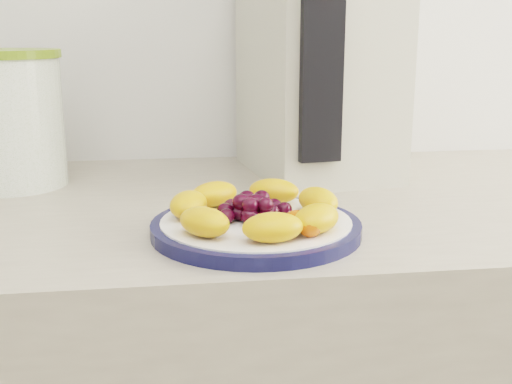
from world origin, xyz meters
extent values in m
cylinder|color=#11153D|center=(0.12, 1.04, 0.91)|extent=(0.24, 0.24, 0.01)
cylinder|color=white|center=(0.12, 1.04, 0.91)|extent=(0.22, 0.22, 0.02)
cylinder|color=#476824|center=(-0.21, 1.32, 0.99)|extent=(0.18, 0.18, 0.19)
cylinder|color=olive|center=(-0.21, 1.32, 1.09)|extent=(0.19, 0.19, 0.01)
cube|color=#BCB8A4|center=(0.26, 1.35, 1.07)|extent=(0.23, 0.30, 0.34)
cube|color=black|center=(0.23, 1.21, 1.08)|extent=(0.06, 0.03, 0.25)
ellipsoid|color=orange|center=(0.19, 1.06, 0.93)|extent=(0.06, 0.07, 0.03)
ellipsoid|color=orange|center=(0.15, 1.11, 0.93)|extent=(0.08, 0.06, 0.03)
ellipsoid|color=orange|center=(0.07, 1.11, 0.93)|extent=(0.08, 0.07, 0.03)
ellipsoid|color=orange|center=(0.04, 1.06, 0.93)|extent=(0.06, 0.07, 0.03)
ellipsoid|color=orange|center=(0.05, 0.99, 0.93)|extent=(0.07, 0.08, 0.03)
ellipsoid|color=orange|center=(0.12, 0.96, 0.93)|extent=(0.07, 0.05, 0.03)
ellipsoid|color=orange|center=(0.17, 0.99, 0.93)|extent=(0.07, 0.08, 0.03)
ellipsoid|color=black|center=(0.12, 1.04, 0.93)|extent=(0.02, 0.02, 0.02)
ellipsoid|color=black|center=(0.13, 1.04, 0.93)|extent=(0.02, 0.02, 0.02)
ellipsoid|color=black|center=(0.13, 1.05, 0.93)|extent=(0.02, 0.02, 0.02)
ellipsoid|color=black|center=(0.11, 1.05, 0.93)|extent=(0.02, 0.02, 0.02)
ellipsoid|color=black|center=(0.10, 1.04, 0.93)|extent=(0.02, 0.02, 0.02)
ellipsoid|color=black|center=(0.11, 1.02, 0.93)|extent=(0.02, 0.02, 0.02)
ellipsoid|color=black|center=(0.13, 1.02, 0.93)|extent=(0.02, 0.02, 0.02)
ellipsoid|color=black|center=(0.15, 1.05, 0.93)|extent=(0.02, 0.02, 0.02)
ellipsoid|color=black|center=(0.14, 1.06, 0.93)|extent=(0.02, 0.02, 0.02)
ellipsoid|color=black|center=(0.13, 1.07, 0.93)|extent=(0.02, 0.02, 0.02)
ellipsoid|color=black|center=(0.11, 1.07, 0.93)|extent=(0.02, 0.02, 0.02)
ellipsoid|color=black|center=(0.09, 1.06, 0.93)|extent=(0.02, 0.02, 0.02)
ellipsoid|color=black|center=(0.08, 1.05, 0.93)|extent=(0.02, 0.02, 0.02)
ellipsoid|color=black|center=(0.08, 1.03, 0.93)|extent=(0.02, 0.02, 0.02)
ellipsoid|color=black|center=(0.12, 1.04, 0.94)|extent=(0.02, 0.02, 0.02)
ellipsoid|color=black|center=(0.13, 1.05, 0.94)|extent=(0.02, 0.02, 0.02)
ellipsoid|color=black|center=(0.11, 1.05, 0.94)|extent=(0.02, 0.02, 0.02)
ellipsoid|color=black|center=(0.10, 1.04, 0.94)|extent=(0.02, 0.02, 0.02)
ellipsoid|color=black|center=(0.11, 1.02, 0.94)|extent=(0.02, 0.02, 0.02)
ellipsoid|color=black|center=(0.13, 1.02, 0.94)|extent=(0.02, 0.02, 0.02)
ellipsoid|color=#D54710|center=(0.15, 0.99, 0.93)|extent=(0.03, 0.03, 0.02)
ellipsoid|color=#D54710|center=(0.18, 1.00, 0.93)|extent=(0.04, 0.03, 0.02)
ellipsoid|color=#D54710|center=(0.16, 0.97, 0.93)|extent=(0.04, 0.04, 0.02)
camera|label=1|loc=(0.02, 0.34, 1.13)|focal=45.00mm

